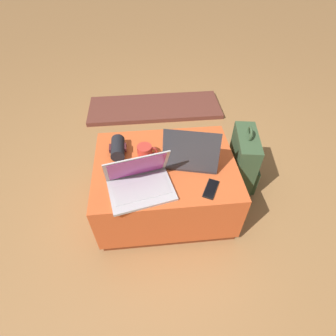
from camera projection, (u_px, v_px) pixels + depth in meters
name	position (u px, v px, depth m)	size (l,w,h in m)	color
ground_plane	(165.00, 204.00, 1.97)	(14.00, 14.00, 0.00)	#9E7042
ottoman	(165.00, 185.00, 1.81)	(0.90, 0.70, 0.43)	maroon
laptop_near	(140.00, 182.00, 1.48)	(0.41, 0.33, 0.25)	#B7B7BC
laptop_far	(191.00, 155.00, 1.64)	(0.39, 0.32, 0.25)	#333338
cell_phone	(211.00, 189.00, 1.51)	(0.12, 0.16, 0.01)	black
backpack	(243.00, 163.00, 1.94)	(0.23, 0.37, 0.56)	#385133
wrist_brace	(118.00, 148.00, 1.70)	(0.11, 0.18, 0.09)	black
coffee_mug	(145.00, 152.00, 1.67)	(0.13, 0.09, 0.09)	red
fireplace_hearth	(155.00, 108.00, 2.83)	(1.40, 0.50, 0.04)	brown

